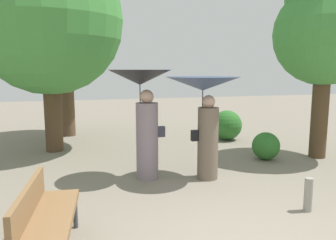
{
  "coord_description": "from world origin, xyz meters",
  "views": [
    {
      "loc": [
        -1.84,
        -3.28,
        2.06
      ],
      "look_at": [
        0.0,
        3.23,
        1.03
      ],
      "focal_mm": 35.53,
      "sensor_mm": 36.0,
      "label": 1
    }
  ],
  "objects_px": {
    "person_right": "(204,103)",
    "park_bench": "(44,214)",
    "tree_near_right": "(326,24)",
    "person_left": "(143,103)",
    "tree_mid_left": "(48,8)",
    "path_marker_post": "(308,195)",
    "tree_near_left": "(65,34)"
  },
  "relations": [
    {
      "from": "person_left",
      "to": "tree_mid_left",
      "type": "height_order",
      "value": "tree_mid_left"
    },
    {
      "from": "person_left",
      "to": "person_right",
      "type": "xyz_separation_m",
      "value": [
        1.09,
        -0.32,
        0.01
      ]
    },
    {
      "from": "park_bench",
      "to": "path_marker_post",
      "type": "height_order",
      "value": "park_bench"
    },
    {
      "from": "person_right",
      "to": "tree_mid_left",
      "type": "relative_size",
      "value": 0.35
    },
    {
      "from": "person_right",
      "to": "tree_near_right",
      "type": "bearing_deg",
      "value": -73.05
    },
    {
      "from": "park_bench",
      "to": "tree_mid_left",
      "type": "bearing_deg",
      "value": 7.3
    },
    {
      "from": "tree_near_left",
      "to": "tree_near_right",
      "type": "relative_size",
      "value": 1.03
    },
    {
      "from": "tree_mid_left",
      "to": "tree_near_right",
      "type": "bearing_deg",
      "value": -21.39
    },
    {
      "from": "path_marker_post",
      "to": "tree_near_left",
      "type": "bearing_deg",
      "value": 116.64
    },
    {
      "from": "tree_near_right",
      "to": "path_marker_post",
      "type": "xyz_separation_m",
      "value": [
        -2.27,
        -2.53,
        -2.82
      ]
    },
    {
      "from": "person_left",
      "to": "person_right",
      "type": "bearing_deg",
      "value": -102.38
    },
    {
      "from": "person_right",
      "to": "tree_mid_left",
      "type": "distance_m",
      "value": 4.69
    },
    {
      "from": "person_left",
      "to": "tree_near_right",
      "type": "height_order",
      "value": "tree_near_right"
    },
    {
      "from": "person_right",
      "to": "path_marker_post",
      "type": "relative_size",
      "value": 3.83
    },
    {
      "from": "person_right",
      "to": "park_bench",
      "type": "bearing_deg",
      "value": 131.42
    },
    {
      "from": "park_bench",
      "to": "tree_near_right",
      "type": "xyz_separation_m",
      "value": [
        5.87,
        2.79,
        2.56
      ]
    },
    {
      "from": "tree_mid_left",
      "to": "person_left",
      "type": "bearing_deg",
      "value": -57.79
    },
    {
      "from": "path_marker_post",
      "to": "person_right",
      "type": "bearing_deg",
      "value": 117.22
    },
    {
      "from": "tree_near_right",
      "to": "path_marker_post",
      "type": "distance_m",
      "value": 4.42
    },
    {
      "from": "tree_near_left",
      "to": "person_left",
      "type": "bearing_deg",
      "value": -73.31
    },
    {
      "from": "tree_near_left",
      "to": "path_marker_post",
      "type": "distance_m",
      "value": 8.18
    },
    {
      "from": "tree_near_left",
      "to": "path_marker_post",
      "type": "relative_size",
      "value": 9.23
    },
    {
      "from": "person_right",
      "to": "tree_near_left",
      "type": "distance_m",
      "value": 5.88
    },
    {
      "from": "tree_near_right",
      "to": "tree_mid_left",
      "type": "distance_m",
      "value": 6.5
    },
    {
      "from": "tree_mid_left",
      "to": "park_bench",
      "type": "bearing_deg",
      "value": -88.14
    },
    {
      "from": "person_right",
      "to": "tree_mid_left",
      "type": "height_order",
      "value": "tree_mid_left"
    },
    {
      "from": "path_marker_post",
      "to": "tree_near_right",
      "type": "bearing_deg",
      "value": 48.18
    },
    {
      "from": "person_right",
      "to": "person_left",
      "type": "bearing_deg",
      "value": 77.62
    },
    {
      "from": "park_bench",
      "to": "tree_near_right",
      "type": "height_order",
      "value": "tree_near_right"
    },
    {
      "from": "person_left",
      "to": "tree_near_right",
      "type": "bearing_deg",
      "value": -80.49
    },
    {
      "from": "park_bench",
      "to": "tree_mid_left",
      "type": "height_order",
      "value": "tree_mid_left"
    },
    {
      "from": "person_right",
      "to": "tree_near_right",
      "type": "relative_size",
      "value": 0.43
    }
  ]
}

